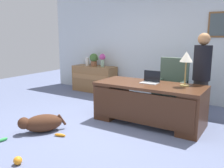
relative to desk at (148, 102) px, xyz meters
name	(u,v)px	position (x,y,z in m)	size (l,w,h in m)	color
ground_plane	(104,129)	(-0.53, -0.67, -0.41)	(12.00, 12.00, 0.00)	slate
back_wall	(162,46)	(-0.52, 1.93, 0.94)	(7.00, 0.16, 2.70)	silver
desk	(148,102)	(0.00, 0.00, 0.00)	(1.98, 0.85, 0.74)	#4C2B19
credenza	(94,79)	(-2.39, 1.58, -0.04)	(1.29, 0.50, 0.74)	olive
armchair	(171,88)	(0.11, 0.95, 0.09)	(0.60, 0.59, 1.14)	#475B4C
person_standing	(201,77)	(0.77, 0.63, 0.45)	(0.32, 0.32, 1.66)	#262323
dog_lying	(41,123)	(-1.36, -1.36, -0.25)	(0.62, 0.69, 0.30)	#472819
laptop	(151,80)	(-0.02, 0.13, 0.39)	(0.32, 0.22, 0.22)	#B2B5BA
desk_lamp	(186,59)	(0.60, 0.18, 0.81)	(0.22, 0.22, 0.61)	#9E8447
vase_with_flowers	(102,59)	(-2.11, 1.58, 0.56)	(0.17, 0.17, 0.36)	#90B295
vase_empty	(87,62)	(-2.64, 1.58, 0.45)	(0.11, 0.11, 0.23)	silver
potted_plant	(94,59)	(-2.40, 1.58, 0.53)	(0.24, 0.24, 0.36)	brown
dog_toy_ball	(18,161)	(-0.79, -2.26, -0.35)	(0.11, 0.11, 0.11)	orange
dog_toy_bone	(60,135)	(-0.95, -1.34, -0.38)	(0.20, 0.05, 0.05)	orange
dog_toy_plush	(3,140)	(-1.58, -1.94, -0.38)	(0.15, 0.05, 0.05)	green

